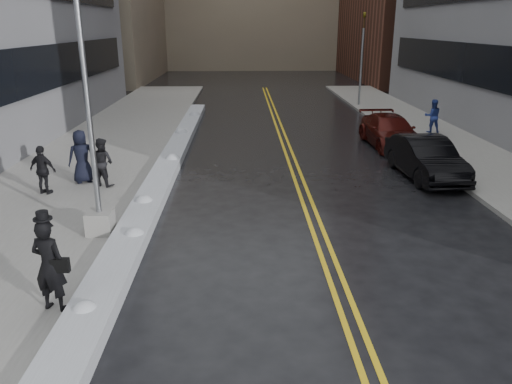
{
  "coord_description": "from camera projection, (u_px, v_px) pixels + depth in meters",
  "views": [
    {
      "loc": [
        0.44,
        -10.25,
        5.37
      ],
      "look_at": [
        0.79,
        1.84,
        1.3
      ],
      "focal_mm": 35.0,
      "sensor_mm": 36.0,
      "label": 1
    }
  ],
  "objects": [
    {
      "name": "lane_line_left",
      "position": [
        288.0,
        159.0,
        20.95
      ],
      "size": [
        0.12,
        50.0,
        0.01
      ],
      "primitive_type": "cube",
      "color": "gold",
      "rests_on": "ground"
    },
    {
      "name": "snow_ridge",
      "position": [
        166.0,
        169.0,
        18.87
      ],
      "size": [
        0.9,
        30.0,
        0.34
      ],
      "primitive_type": "cube",
      "color": "silver",
      "rests_on": "ground"
    },
    {
      "name": "pedestrian_b",
      "position": [
        102.0,
        162.0,
        16.79
      ],
      "size": [
        1.0,
        0.92,
        1.64
      ],
      "primitive_type": "imported",
      "rotation": [
        0.0,
        0.0,
        2.65
      ],
      "color": "black",
      "rests_on": "sidewalk_west"
    },
    {
      "name": "ground",
      "position": [
        224.0,
        272.0,
        11.41
      ],
      "size": [
        160.0,
        160.0,
        0.0
      ],
      "primitive_type": "plane",
      "color": "black",
      "rests_on": "ground"
    },
    {
      "name": "traffic_signal",
      "position": [
        362.0,
        56.0,
        33.3
      ],
      "size": [
        0.16,
        0.2,
        6.0
      ],
      "color": "gray",
      "rests_on": "sidewalk_east"
    },
    {
      "name": "sidewalk_east",
      "position": [
        467.0,
        156.0,
        21.13
      ],
      "size": [
        4.0,
        50.0,
        0.15
      ],
      "primitive_type": "cube",
      "color": "gray",
      "rests_on": "ground"
    },
    {
      "name": "pedestrian_east",
      "position": [
        433.0,
        116.0,
        25.19
      ],
      "size": [
        0.86,
        0.7,
        1.67
      ],
      "primitive_type": "imported",
      "rotation": [
        0.0,
        0.0,
        3.06
      ],
      "color": "navy",
      "rests_on": "sidewalk_east"
    },
    {
      "name": "car_maroon",
      "position": [
        390.0,
        131.0,
        22.94
      ],
      "size": [
        2.16,
        4.94,
        1.41
      ],
      "primitive_type": "imported",
      "rotation": [
        0.0,
        0.0,
        0.04
      ],
      "color": "#410D0A",
      "rests_on": "ground"
    },
    {
      "name": "lane_line_right",
      "position": [
        295.0,
        159.0,
        20.96
      ],
      "size": [
        0.12,
        50.0,
        0.01
      ],
      "primitive_type": "cube",
      "color": "gold",
      "rests_on": "ground"
    },
    {
      "name": "fire_hydrant",
      "position": [
        446.0,
        145.0,
        20.95
      ],
      "size": [
        0.26,
        0.26,
        0.73
      ],
      "color": "maroon",
      "rests_on": "sidewalk_east"
    },
    {
      "name": "pedestrian_fedora",
      "position": [
        49.0,
        265.0,
        9.36
      ],
      "size": [
        0.77,
        0.6,
        1.85
      ],
      "primitive_type": "imported",
      "rotation": [
        0.0,
        0.0,
        2.88
      ],
      "color": "black",
      "rests_on": "sidewalk_west"
    },
    {
      "name": "pedestrian_d",
      "position": [
        43.0,
        170.0,
        15.97
      ],
      "size": [
        1.01,
        0.65,
        1.59
      ],
      "primitive_type": "imported",
      "rotation": [
        0.0,
        0.0,
        2.83
      ],
      "color": "black",
      "rests_on": "sidewalk_west"
    },
    {
      "name": "sidewalk_west",
      "position": [
        93.0,
        159.0,
        20.71
      ],
      "size": [
        5.5,
        50.0,
        0.15
      ],
      "primitive_type": "cube",
      "color": "gray",
      "rests_on": "ground"
    },
    {
      "name": "lamppost",
      "position": [
        92.0,
        145.0,
        12.41
      ],
      "size": [
        0.65,
        0.65,
        7.62
      ],
      "color": "gray",
      "rests_on": "sidewalk_west"
    },
    {
      "name": "pedestrian_c",
      "position": [
        82.0,
        157.0,
        17.11
      ],
      "size": [
        1.07,
        0.93,
        1.84
      ],
      "primitive_type": "imported",
      "rotation": [
        0.0,
        0.0,
        3.61
      ],
      "color": "black",
      "rests_on": "sidewalk_west"
    },
    {
      "name": "car_black",
      "position": [
        426.0,
        158.0,
        18.18
      ],
      "size": [
        1.86,
        4.63,
        1.5
      ],
      "primitive_type": "imported",
      "rotation": [
        0.0,
        0.0,
        0.06
      ],
      "color": "black",
      "rests_on": "ground"
    }
  ]
}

